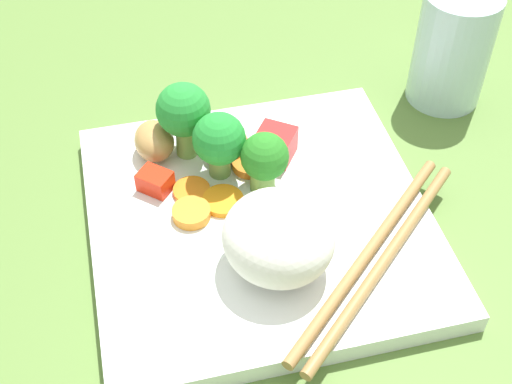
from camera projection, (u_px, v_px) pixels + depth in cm
name	position (u px, v px, depth cm)	size (l,w,h in cm)	color
ground_plane	(259.00, 236.00, 52.72)	(110.00, 110.00, 2.00)	#577A36
square_plate	(259.00, 220.00, 51.41)	(24.26, 24.26, 1.62)	white
rice_mound	(280.00, 237.00, 45.66)	(7.58, 7.31, 5.49)	white
broccoli_floret_0	(264.00, 159.00, 50.64)	(3.56, 3.56, 4.84)	#729F45
broccoli_floret_1	(219.00, 141.00, 51.00)	(3.94, 3.94, 5.82)	#699E4F
broccoli_floret_2	(184.00, 112.00, 52.58)	(4.15, 4.15, 6.27)	#76B052
carrot_slice_0	(191.00, 213.00, 50.28)	(2.76, 2.76, 0.78)	orange
carrot_slice_1	(250.00, 164.00, 53.85)	(2.77, 2.77, 0.68)	orange
carrot_slice_2	(192.00, 191.00, 52.05)	(2.76, 2.76, 0.42)	orange
carrot_slice_3	(223.00, 201.00, 51.31)	(3.01, 3.01, 0.49)	orange
pepper_chunk_0	(155.00, 181.00, 51.96)	(2.36, 1.82, 1.54)	red
pepper_chunk_1	(275.00, 144.00, 54.17)	(2.75, 2.79, 2.33)	red
chicken_piece_0	(227.00, 144.00, 54.11)	(3.37, 2.44, 2.48)	tan
chicken_piece_1	(154.00, 141.00, 54.17)	(3.92, 3.07, 2.69)	tan
chopstick_pair	(376.00, 257.00, 47.48)	(15.30, 16.85, 0.82)	#9E7743
drinking_glass	(453.00, 48.00, 59.14)	(6.42, 6.42, 10.07)	silver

